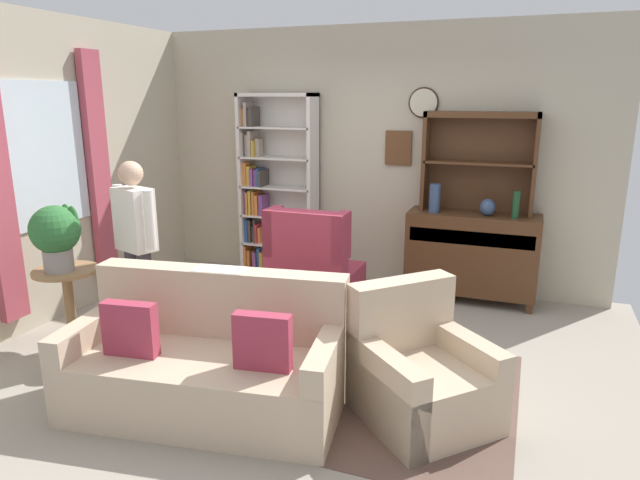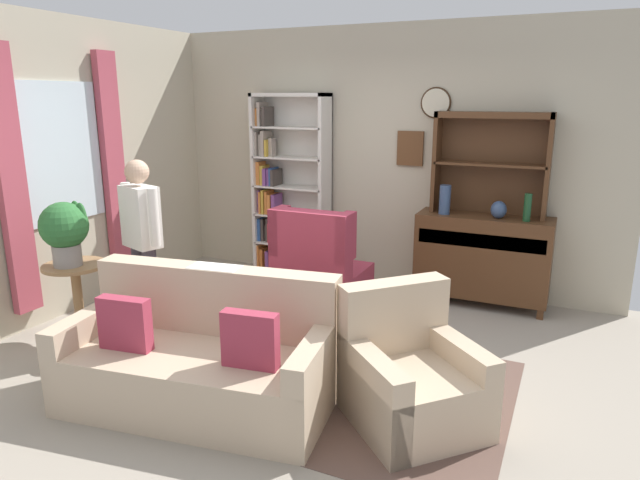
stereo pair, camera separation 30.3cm
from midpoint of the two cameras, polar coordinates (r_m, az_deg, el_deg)
The scene contains 19 objects.
ground_plane at distance 4.67m, azimuth -0.29°, elevation -11.95°, with size 5.40×4.60×0.02m, color #9E9384.
wall_back at distance 6.21m, azimuth 8.18°, elevation 8.20°, with size 5.00×0.09×2.80m.
wall_left at distance 5.76m, azimuth -23.77°, elevation 6.61°, with size 0.16×4.20×2.80m.
area_rug at distance 4.34m, azimuth 0.44°, elevation -13.87°, with size 2.98×1.88×0.01m, color brown.
bookshelf at distance 6.52m, azimuth -2.22°, elevation 5.19°, with size 0.90×0.30×2.10m.
sideboard at distance 5.89m, azimuth 17.64°, elevation -1.56°, with size 1.30×0.45×0.92m.
sideboard_hutch at distance 5.81m, azimuth 18.57°, elevation 8.73°, with size 1.10×0.26×1.00m.
vase_tall at distance 5.75m, azimuth 14.10°, elevation 4.00°, with size 0.11×0.11×0.29m, color #33476B.
vase_round at distance 5.70m, azimuth 19.22°, elevation 2.93°, with size 0.15×0.15×0.17m, color #33476B.
bottle_wine at distance 5.65m, azimuth 21.85°, elevation 3.09°, with size 0.07×0.07×0.27m, color #194223.
couch_floral at distance 3.96m, azimuth -9.88°, elevation -12.04°, with size 1.90×1.10×0.90m.
armchair_floral at distance 3.78m, azimuth 11.58°, elevation -13.85°, with size 1.08×1.08×0.88m.
wingback_chair at distance 5.44m, azimuth 1.55°, elevation -3.55°, with size 0.78×0.80×1.05m.
plant_stand at distance 5.18m, azimuth -21.96°, elevation -5.09°, with size 0.52×0.52×0.69m.
potted_plant_large at distance 5.00m, azimuth -22.98°, elevation 1.03°, with size 0.39×0.39×0.54m.
potted_plant_small at distance 4.82m, azimuth -21.79°, elevation -9.54°, with size 0.23×0.23×0.32m.
person_reading at distance 4.94m, azimuth -16.02°, elevation 0.33°, with size 0.52×0.30×1.56m.
coffee_table at distance 4.62m, azimuth -1.19°, elevation -7.29°, with size 0.80×0.50×0.42m.
book_stack at distance 4.57m, azimuth -1.37°, elevation -6.03°, with size 0.21×0.12×0.09m.
Camera 2 is at (1.91, -3.73, 2.06)m, focal length 31.40 mm.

